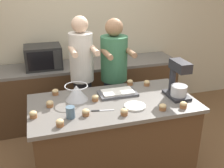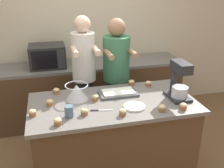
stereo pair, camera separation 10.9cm
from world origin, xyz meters
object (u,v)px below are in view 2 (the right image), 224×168
Objects in this scene: cupcake_7 at (132,83)px; stand_mixer at (179,82)px; microwave_oven at (47,56)px; cupcake_1 at (183,106)px; mixing_bowl at (77,91)px; cupcake_6 at (123,112)px; cupcake_10 at (50,103)px; cupcake_8 at (56,91)px; cupcake_0 at (148,84)px; cupcake_5 at (84,112)px; person_right at (116,80)px; cupcake_3 at (58,122)px; cupcake_2 at (95,98)px; knife at (100,110)px; small_plate at (134,107)px; person_left at (85,80)px; cupcake_9 at (33,113)px; drinking_glass at (69,111)px; baking_tray at (118,93)px; cupcake_4 at (162,108)px.

stand_mixer is at bearing -50.71° from cupcake_7.
microwave_oven is 2.10m from cupcake_1.
mixing_bowl is 3.48× the size of cupcake_6.
cupcake_8 is at bearing 73.92° from cupcake_10.
cupcake_0 and cupcake_5 have the same top height.
person_right reaches higher than microwave_oven.
cupcake_5 is at bearing -41.93° from cupcake_10.
cupcake_3 is (-1.08, -0.62, 0.00)m from cupcake_0.
knife is at bearing -88.85° from cupcake_2.
person_right is at bearing 35.71° from cupcake_10.
cupcake_7 is (0.50, 0.30, 0.00)m from cupcake_2.
knife is 0.17m from cupcake_5.
cupcake_0 reaches higher than small_plate.
cupcake_5 is at bearing -176.59° from small_plate.
cupcake_3 and cupcake_5 have the same top height.
person_left reaches higher than cupcake_2.
small_plate is 3.04× the size of cupcake_6.
microwave_oven reaches higher than small_plate.
cupcake_1 is 1.20m from cupcake_3.
person_left is at bearing 73.27° from mixing_bowl.
cupcake_2 is 1.00× the size of cupcake_9.
mixing_bowl is 3.48× the size of cupcake_7.
microwave_oven is 7.13× the size of cupcake_8.
cupcake_9 is at bearing -149.32° from mixing_bowl.
stand_mixer is 1.64× the size of mixing_bowl.
stand_mixer is at bearing -9.68° from cupcake_2.
person_right is 0.92m from stand_mixer.
cupcake_8 and cupcake_10 have the same top height.
stand_mixer reaches higher than cupcake_9.
microwave_oven is at bearing 102.49° from mixing_bowl.
microwave_oven reaches higher than cupcake_10.
stand_mixer reaches higher than cupcake_8.
drinking_glass is at bearing -152.92° from cupcake_0.
mixing_bowl is 1.15× the size of small_plate.
mixing_bowl is at bearing 167.24° from stand_mixer.
person_right reaches higher than cupcake_0.
cupcake_2 is at bearing 170.32° from stand_mixer.
mixing_bowl is 0.30m from cupcake_10.
baking_tray is at bearing -102.76° from person_right.
microwave_oven is at bearing 100.45° from cupcake_5.
person_right reaches higher than cupcake_10.
cupcake_3 and cupcake_9 have the same top height.
person_left reaches higher than drinking_glass.
cupcake_3 and cupcake_4 have the same top height.
microwave_oven is 7.13× the size of cupcake_3.
person_right is at bearing 100.62° from cupcake_4.
cupcake_7 is (-0.18, 0.08, 0.00)m from cupcake_0.
cupcake_7 is at bearing 37.74° from cupcake_3.
cupcake_2 is 1.00× the size of cupcake_7.
baking_tray is at bearing 40.35° from cupcake_5.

